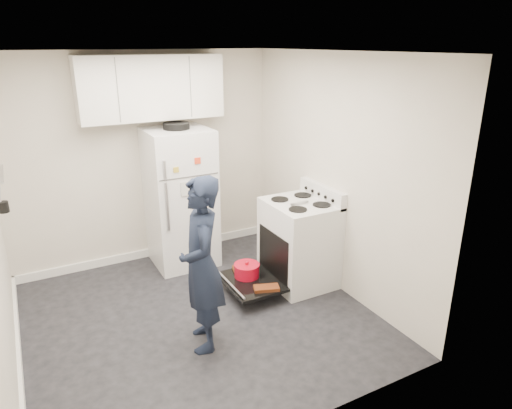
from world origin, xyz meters
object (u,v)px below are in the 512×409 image
open_oven_door (249,277)px  refrigerator (181,198)px  electric_range (298,244)px  person (202,265)px

open_oven_door → refrigerator: 1.29m
electric_range → refrigerator: 1.50m
refrigerator → person: size_ratio=1.10×
person → electric_range: bearing=126.5°
person → open_oven_door: bearing=142.1°
refrigerator → person: (-0.39, -1.65, -0.05)m
open_oven_door → person: (-0.77, -0.59, 0.60)m
electric_range → open_oven_door: electric_range is taller
electric_range → open_oven_door: bearing=175.8°
electric_range → person: bearing=-157.8°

